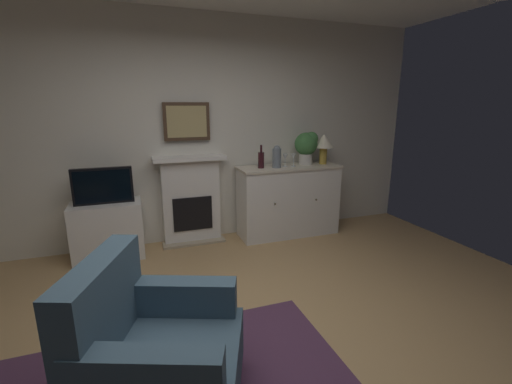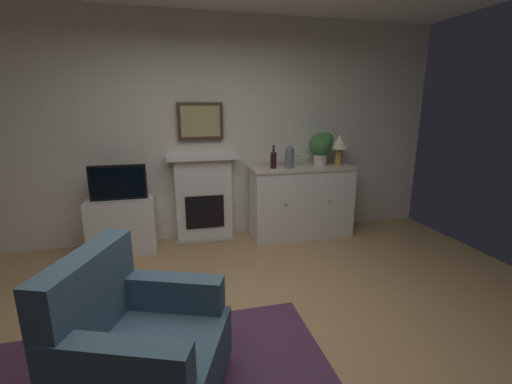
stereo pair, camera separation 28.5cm
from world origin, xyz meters
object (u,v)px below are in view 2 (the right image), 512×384
Objects in this scene: armchair at (137,344)px; wine_glass_center at (307,158)px; potted_plant_small at (321,146)px; wine_bottle at (273,160)px; vase_decorative at (289,157)px; tv_cabinet at (123,225)px; framed_picture at (200,121)px; tv_set at (118,183)px; fireplace_unit at (204,198)px; sideboard_cabinet at (301,202)px; table_lamp at (339,144)px; wine_glass_left at (298,158)px.

wine_glass_center is at bearing 49.55° from armchair.
potted_plant_small is at bearing 20.15° from wine_glass_center.
wine_bottle is at bearing -174.91° from potted_plant_small.
potted_plant_small is 3.27m from armchair.
tv_cabinet is (-2.03, 0.07, -0.75)m from vase_decorative.
framed_picture is 2.82m from armchair.
wine_bottle is at bearing -0.18° from tv_set.
fireplace_unit is 1.41m from wine_glass_center.
sideboard_cabinet is 3.35× the size of table_lamp.
wine_glass_center is (0.04, -0.04, 0.59)m from sideboard_cabinet.
potted_plant_small is (0.47, 0.10, 0.12)m from vase_decorative.
framed_picture is at bearing 76.14° from armchair.
fireplace_unit is 3.79× the size of wine_bottle.
tv_set is (-2.23, -0.01, 0.38)m from sideboard_cabinet.
tv_cabinet is at bearing 179.13° from wine_glass_left.
vase_decorative is 2.88m from armchair.
table_lamp is 0.23m from potted_plant_small.
wine_bottle is 0.20m from vase_decorative.
framed_picture reaches higher than wine_glass_center.
sideboard_cabinet is 8.13× the size of wine_glass_center.
wine_glass_center reaches higher than sideboard_cabinet.
framed_picture is 3.33× the size of wine_glass_center.
potted_plant_small is at bearing 47.40° from armchair.
wine_bottle is 1.85m from tv_set.
framed_picture is at bearing 172.77° from table_lamp.
wine_glass_center is (-0.45, -0.04, -0.16)m from table_lamp.
table_lamp is 0.65× the size of tv_set.
wine_glass_left is at bearing 169.52° from wine_glass_center.
armchair is at bearing -81.25° from tv_cabinet.
wine_bottle is at bearing -179.10° from table_lamp.
sideboard_cabinet is 4.63× the size of wine_bottle.
tv_set is 2.36m from armchair.
wine_glass_left is 0.37m from potted_plant_small.
table_lamp is 2.87m from tv_cabinet.
tv_cabinet is at bearing 90.00° from tv_set.
potted_plant_small is (0.23, 0.08, 0.13)m from wine_glass_center.
wine_glass_left is 0.14m from vase_decorative.
sideboard_cabinet is at bearing -170.53° from potted_plant_small.
vase_decorative is (1.06, -0.23, 0.52)m from fireplace_unit.
sideboard_cabinet is at bearing 14.26° from vase_decorative.
sideboard_cabinet is 2.26m from tv_set.
sideboard_cabinet is 2.96m from armchair.
wine_bottle is at bearing 176.85° from wine_glass_center.
potted_plant_small is (-0.23, 0.05, -0.02)m from table_lamp.
vase_decorative is (-0.20, -0.05, 0.60)m from sideboard_cabinet.
vase_decorative is at bearing -12.11° from fireplace_unit.
wine_glass_left is 2.98m from armchair.
fireplace_unit is at bearing 167.89° from vase_decorative.
vase_decorative is at bearing -10.38° from wine_bottle.
potted_plant_small is at bearing -6.62° from framed_picture.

